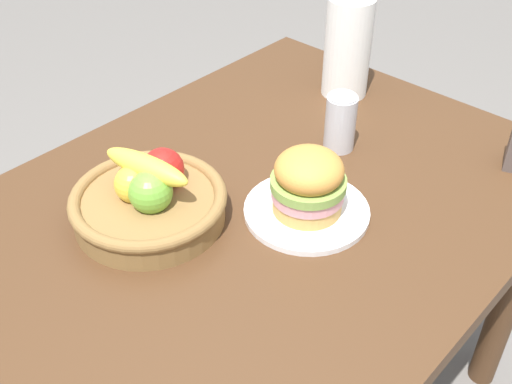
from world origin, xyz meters
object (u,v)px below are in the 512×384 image
object	(u,v)px
plate	(307,211)
soda_can	(342,123)
paper_towel_roll	(348,47)
sandwich	(308,182)
fruit_basket	(149,199)

from	to	relation	value
plate	soda_can	world-z (taller)	soda_can
paper_towel_roll	sandwich	bearing A→B (deg)	-152.11
soda_can	paper_towel_roll	distance (m)	0.25
plate	fruit_basket	size ratio (longest dim) A/B	0.82
sandwich	fruit_basket	world-z (taller)	sandwich
plate	paper_towel_roll	world-z (taller)	paper_towel_roll
sandwich	fruit_basket	xyz separation A→B (m)	(-0.21, 0.21, -0.03)
soda_can	fruit_basket	world-z (taller)	fruit_basket
sandwich	fruit_basket	bearing A→B (deg)	134.76
soda_can	fruit_basket	size ratio (longest dim) A/B	0.43
plate	fruit_basket	xyz separation A→B (m)	(-0.21, 0.21, 0.04)
plate	soda_can	xyz separation A→B (m)	(0.22, 0.09, 0.06)
soda_can	fruit_basket	bearing A→B (deg)	164.26
sandwich	plate	bearing A→B (deg)	0.00
soda_can	paper_towel_roll	size ratio (longest dim) A/B	0.53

